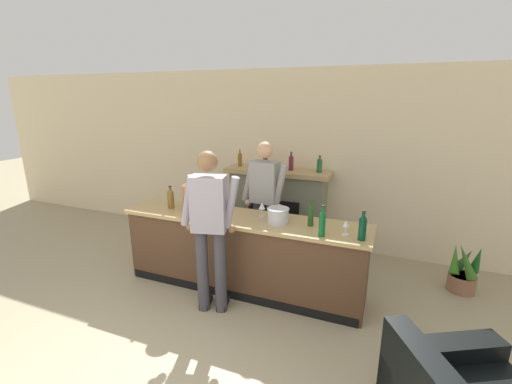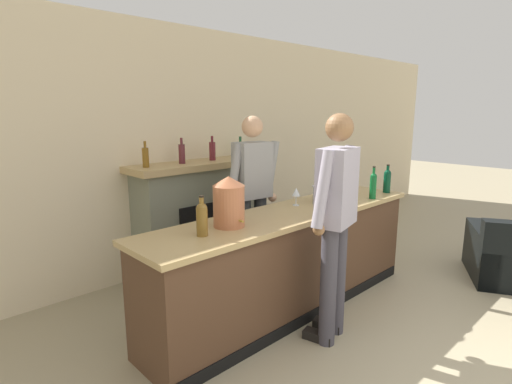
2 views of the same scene
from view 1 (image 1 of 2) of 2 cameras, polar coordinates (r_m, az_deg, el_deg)
name	(u,v)px [view 1 (image 1 of 2)]	position (r m, az deg, el deg)	size (l,w,h in m)	color
wall_back_panel	(272,158)	(5.56, 2.73, 5.67)	(12.00, 0.07, 2.75)	beige
bar_counter	(243,253)	(4.29, -2.22, -10.08)	(3.02, 0.65, 0.94)	#4F3422
fireplace_stone	(278,207)	(5.44, 3.64, -2.55)	(1.63, 0.52, 1.54)	gray
potted_plant_corner	(464,272)	(4.99, 31.31, -11.29)	(0.36, 0.37, 0.67)	#8F6149
person_customer	(210,226)	(3.67, -7.70, -5.66)	(0.64, 0.37, 1.81)	#3E3B44
person_bartender	(264,201)	(4.57, 1.42, -1.51)	(0.66, 0.33, 1.78)	#373D40
copper_dispenser	(192,195)	(4.39, -10.55, -0.42)	(0.25, 0.29, 0.40)	#B36742
ice_bucket_steel	(278,216)	(3.89, 3.70, -3.96)	(0.25, 0.25, 0.18)	silver
wine_bottle_burgundy_dark	(171,198)	(4.53, -14.04, -0.98)	(0.08, 0.08, 0.30)	brown
wine_bottle_port_short	(322,223)	(3.57, 10.98, -5.06)	(0.07, 0.07, 0.33)	#0E5726
wine_bottle_rose_blush	(363,227)	(3.58, 17.34, -5.56)	(0.08, 0.08, 0.31)	#083A23
wine_bottle_chardonnay_pale	(311,214)	(3.84, 9.13, -3.71)	(0.06, 0.06, 0.30)	#1F4419
wine_glass_near_bucket	(346,224)	(3.67, 14.77, -5.21)	(0.07, 0.07, 0.16)	silver
wine_glass_by_dispenser	(262,206)	(4.09, 1.01, -2.39)	(0.08, 0.08, 0.17)	silver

